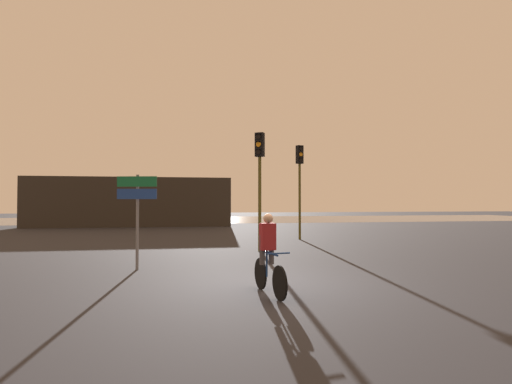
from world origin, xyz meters
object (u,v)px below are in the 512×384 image
at_px(distant_building, 132,202).
at_px(cyclist, 268,253).
at_px(direction_sign_post, 137,204).
at_px(traffic_light_center, 260,169).
at_px(traffic_light_far_right, 300,174).

relative_size(distant_building, cyclist, 8.80).
bearing_deg(direction_sign_post, traffic_light_center, -126.99).
xyz_separation_m(distant_building, traffic_light_center, (6.90, -17.31, 1.26)).
relative_size(traffic_light_far_right, direction_sign_post, 1.79).
xyz_separation_m(direction_sign_post, cyclist, (2.97, -3.38, -0.97)).
distance_m(traffic_light_far_right, traffic_light_center, 5.16).
relative_size(traffic_light_center, cyclist, 2.63).
bearing_deg(cyclist, traffic_light_center, -108.50).
xyz_separation_m(traffic_light_center, direction_sign_post, (-4.02, -3.43, -1.30)).
bearing_deg(cyclist, traffic_light_far_right, -118.76).
distance_m(direction_sign_post, cyclist, 4.61).
height_order(distant_building, direction_sign_post, distant_building).
bearing_deg(direction_sign_post, distant_building, -69.57).
height_order(traffic_light_far_right, cyclist, traffic_light_far_right).
xyz_separation_m(distant_building, cyclist, (5.85, -24.12, -1.02)).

